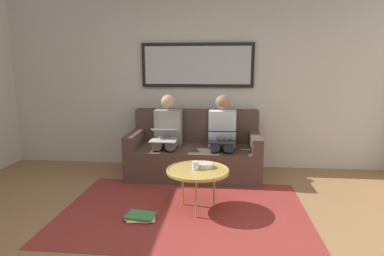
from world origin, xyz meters
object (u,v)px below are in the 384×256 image
at_px(framed_mirror, 197,65).
at_px(cup, 195,166).
at_px(couch, 195,153).
at_px(person_left, 222,134).
at_px(bowl, 205,165).
at_px(person_right, 167,133).
at_px(coffee_table, 198,171).
at_px(laptop_black, 222,136).
at_px(magazine_stack, 140,216).
at_px(laptop_silver, 164,135).

height_order(framed_mirror, cup, framed_mirror).
xyz_separation_m(couch, person_left, (-0.39, 0.07, 0.30)).
distance_m(bowl, person_left, 1.08).
height_order(framed_mirror, person_right, framed_mirror).
bearing_deg(coffee_table, laptop_black, -105.16).
bearing_deg(magazine_stack, framed_mirror, -102.52).
height_order(framed_mirror, person_left, framed_mirror).
distance_m(couch, cup, 1.24).
bearing_deg(laptop_black, person_right, -17.66).
height_order(person_right, laptop_silver, person_right).
bearing_deg(bowl, laptop_silver, -54.01).
height_order(bowl, laptop_black, laptop_black).
height_order(framed_mirror, laptop_silver, framed_mirror).
distance_m(framed_mirror, laptop_silver, 1.22).
bearing_deg(framed_mirror, coffee_table, 95.03).
relative_size(person_left, magazine_stack, 3.39).
relative_size(laptop_silver, magazine_stack, 1.09).
distance_m(coffee_table, magazine_stack, 0.75).
xyz_separation_m(bowl, person_right, (0.60, -1.06, 0.13)).
relative_size(couch, laptop_black, 5.08).
relative_size(bowl, laptop_black, 0.49).
bearing_deg(laptop_black, person_left, -90.00).
bearing_deg(laptop_black, coffee_table, 74.84).
xyz_separation_m(coffee_table, magazine_stack, (0.56, 0.29, -0.41)).
xyz_separation_m(framed_mirror, bowl, (-0.21, 1.52, -1.08)).
distance_m(couch, laptop_black, 0.59).
bearing_deg(person_left, coffee_table, 77.98).
bearing_deg(coffee_table, bowl, -128.81).
xyz_separation_m(person_left, magazine_stack, (0.81, 1.44, -0.58)).
distance_m(person_right, magazine_stack, 1.55).
relative_size(couch, magazine_stack, 5.42).
xyz_separation_m(coffee_table, person_left, (-0.24, -1.15, 0.17)).
height_order(person_left, person_right, same).
bearing_deg(bowl, framed_mirror, -82.04).
distance_m(coffee_table, person_left, 1.19).
xyz_separation_m(framed_mirror, person_right, (0.39, 0.46, -0.94)).
bearing_deg(cup, person_left, -103.30).
bearing_deg(bowl, magazine_stack, 30.75).
bearing_deg(laptop_black, magazine_stack, 55.90).
distance_m(laptop_silver, magazine_stack, 1.34).
distance_m(bowl, person_right, 1.23).
distance_m(framed_mirror, person_right, 1.12).
bearing_deg(magazine_stack, bowl, -149.25).
height_order(coffee_table, cup, cup).
bearing_deg(person_left, framed_mirror, -49.81).
distance_m(couch, coffee_table, 1.23).
distance_m(framed_mirror, cup, 1.93).
bearing_deg(person_right, framed_mirror, -130.19).
height_order(couch, laptop_silver, couch).
bearing_deg(magazine_stack, laptop_black, -124.10).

